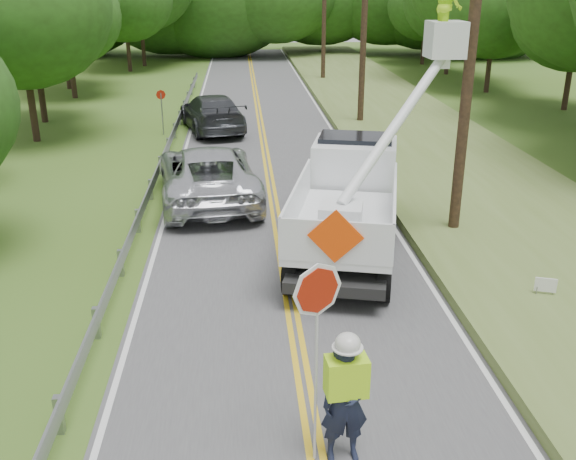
{
  "coord_description": "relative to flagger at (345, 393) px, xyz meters",
  "views": [
    {
      "loc": [
        -1.04,
        -7.87,
        6.94
      ],
      "look_at": [
        0.0,
        6.0,
        1.5
      ],
      "focal_mm": 40.16,
      "sensor_mm": 36.0,
      "label": 1
    }
  ],
  "objects": [
    {
      "name": "tall_grass_verge",
      "position": [
        6.7,
        13.94,
        -1.04
      ],
      "size": [
        7.0,
        96.0,
        0.3
      ],
      "primitive_type": "cube",
      "color": "#566B2E",
      "rests_on": "ground"
    },
    {
      "name": "flagger",
      "position": [
        0.0,
        0.0,
        0.0
      ],
      "size": [
        1.21,
        0.55,
        3.31
      ],
      "color": "#191E33",
      "rests_on": "road"
    },
    {
      "name": "stop_sign_permanent",
      "position": [
        -5.1,
        22.66,
        0.18
      ],
      "size": [
        0.45,
        0.13,
        2.12
      ],
      "color": "gray",
      "rests_on": "ground"
    },
    {
      "name": "bucket_truck",
      "position": [
        1.74,
        9.04,
        0.42
      ],
      "size": [
        5.05,
        7.7,
        7.12
      ],
      "color": "black",
      "rests_on": "road"
    },
    {
      "name": "treeline_left",
      "position": [
        -10.76,
        32.97,
        4.38
      ],
      "size": [
        11.97,
        56.22,
        10.86
      ],
      "color": "#332319",
      "rests_on": "ground"
    },
    {
      "name": "guardrail",
      "position": [
        -4.42,
        14.84,
        -0.64
      ],
      "size": [
        0.18,
        48.0,
        0.77
      ],
      "color": "gray",
      "rests_on": "ground"
    },
    {
      "name": "suv_silver",
      "position": [
        -2.56,
        12.69,
        -0.26
      ],
      "size": [
        3.8,
        6.9,
        1.83
      ],
      "primitive_type": "imported",
      "rotation": [
        0.0,
        0.0,
        3.26
      ],
      "color": "silver",
      "rests_on": "road"
    },
    {
      "name": "utility_poles",
      "position": [
        4.6,
        16.95,
        4.08
      ],
      "size": [
        1.6,
        43.3,
        10.0
      ],
      "color": "black",
      "rests_on": "ground"
    },
    {
      "name": "suv_darkgrey",
      "position": [
        -2.8,
        23.38,
        -0.3
      ],
      "size": [
        3.75,
        6.39,
        1.74
      ],
      "primitive_type": "imported",
      "rotation": [
        0.0,
        0.0,
        3.37
      ],
      "color": "#36393E",
      "rests_on": "road"
    },
    {
      "name": "yard_sign",
      "position": [
        5.31,
        4.61,
        -0.7
      ],
      "size": [
        0.46,
        0.18,
        0.69
      ],
      "color": "white",
      "rests_on": "ground"
    },
    {
      "name": "road",
      "position": [
        -0.4,
        13.94,
        -1.18
      ],
      "size": [
        7.2,
        96.0,
        0.03
      ],
      "color": "#49494B",
      "rests_on": "ground"
    }
  ]
}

